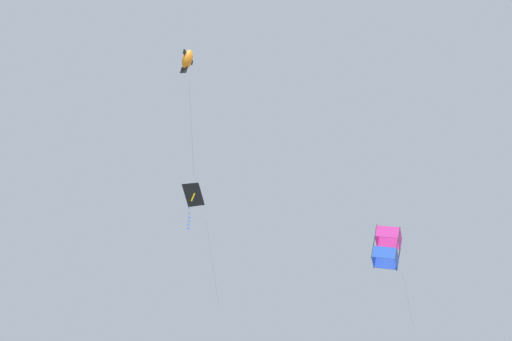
% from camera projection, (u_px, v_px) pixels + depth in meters
% --- Properties ---
extents(kite_fish_far_centre, '(1.54, 1.23, 8.51)m').
position_uv_depth(kite_fish_far_centre, '(187.00, 60.00, 42.12)').
color(kite_fish_far_centre, orange).
extents(kite_delta_mid_left, '(3.25, 2.61, 8.68)m').
position_uv_depth(kite_delta_mid_left, '(193.00, 196.00, 48.45)').
color(kite_delta_mid_left, black).
extents(kite_box_near_right, '(2.22, 2.12, 6.67)m').
position_uv_depth(kite_box_near_right, '(387.00, 248.00, 45.38)').
color(kite_box_near_right, '#DB2D93').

